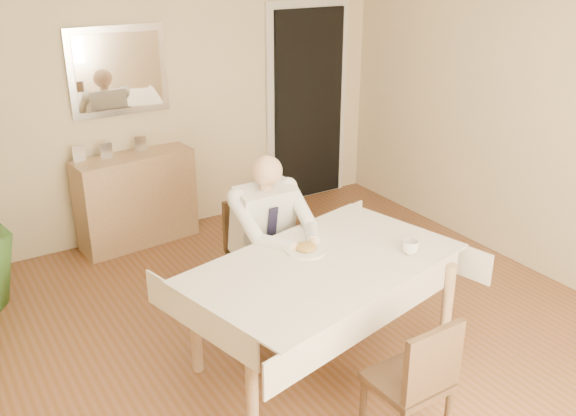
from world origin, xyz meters
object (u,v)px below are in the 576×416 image
seated_man (275,236)px  chair_far (256,249)px  chair_near (417,379)px  dining_table (324,274)px  sideboard (137,199)px  coffee_mug (410,247)px

seated_man → chair_far: bearing=90.0°
chair_near → seated_man: seated_man is taller
dining_table → chair_near: size_ratio=2.41×
chair_near → dining_table: bearing=88.4°
dining_table → chair_near: bearing=-103.0°
chair_far → chair_near: (-0.00, -1.75, -0.03)m
dining_table → chair_near: (-0.00, -0.87, -0.22)m
dining_table → sideboard: bearing=85.8°
chair_near → sideboard: sideboard is taller
chair_far → coffee_mug: size_ratio=7.65×
dining_table → chair_far: size_ratio=2.28×
coffee_mug → chair_near: bearing=-127.7°
chair_far → seated_man: 0.36m
chair_far → chair_near: 1.75m
chair_near → sideboard: bearing=94.9°
chair_near → sideboard: (-0.37, 3.29, -0.03)m
dining_table → chair_far: chair_far is taller
sideboard → seated_man: bearing=-84.2°
dining_table → coffee_mug: size_ratio=17.47×
dining_table → chair_far: 0.90m
sideboard → dining_table: bearing=-86.9°
seated_man → sideboard: bearing=101.5°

